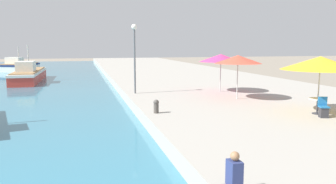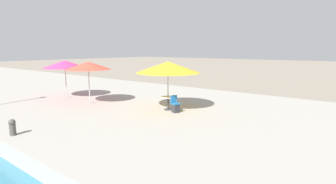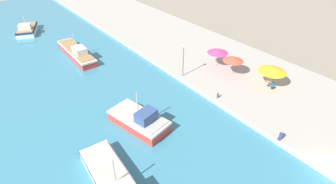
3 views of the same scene
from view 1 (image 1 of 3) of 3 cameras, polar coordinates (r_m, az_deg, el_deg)
name	(u,v)px [view 1 (image 1 of 3)]	position (r m, az deg, el deg)	size (l,w,h in m)	color
quay_promenade	(175,75)	(39.48, 1.15, 3.01)	(16.00, 90.00, 0.69)	#A39E93
fishing_boat_far	(29,74)	(38.01, -23.07, 2.87)	(2.44, 11.00, 3.90)	red
fishing_boat_distant	(19,66)	(54.46, -24.54, 4.14)	(5.35, 7.47, 3.65)	white
cafe_umbrella_pink	(320,63)	(16.68, 25.00, 4.59)	(3.54, 3.54, 2.69)	#B7B7B7
cafe_umbrella_white	(238,59)	(19.84, 12.09, 5.58)	(2.78, 2.78, 2.62)	#B7B7B7
cafe_umbrella_striped	(221,58)	(22.75, 9.19, 5.88)	(2.97, 2.97, 2.60)	#B7B7B7
cafe_table	(318,103)	(16.81, 24.59, -1.72)	(0.80, 0.80, 0.74)	#333338
cafe_chair_left	(323,110)	(16.18, 25.45, -2.88)	(0.52, 0.53, 0.91)	#2D2D33
person_at_quay	(233,175)	(7.46, 11.18, -14.01)	(0.51, 0.36, 0.94)	#333D5B
mooring_bollard	(156,106)	(15.53, -2.08, -2.43)	(0.26, 0.26, 0.65)	#4C4742
lamppost	(134,47)	(21.80, -5.86, 7.84)	(0.36, 0.36, 4.56)	#565B60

